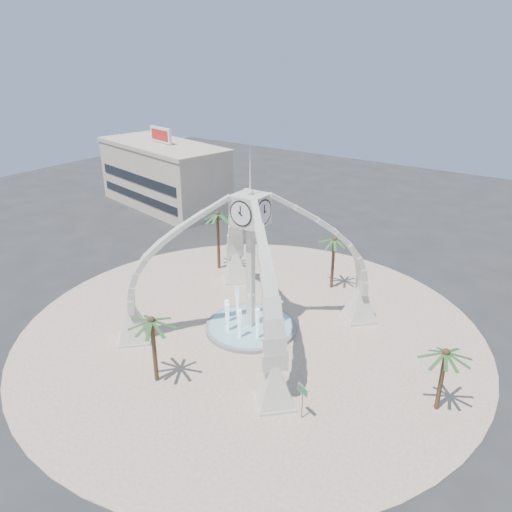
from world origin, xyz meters
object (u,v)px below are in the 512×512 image
Objects in this scene: palm_south at (151,321)px; street_sign at (303,394)px; fountain at (251,326)px; palm_west at (217,215)px; clock_tower at (251,262)px; palm_east at (446,353)px; palm_north at (334,240)px.

palm_south is 2.09× the size of street_sign.
palm_west is (-10.41, 8.41, 6.05)m from fountain.
clock_tower is 13.38m from palm_west.
palm_east is at bearing 62.95° from street_sign.
palm_south is at bearing -98.69° from clock_tower.
palm_west is at bearing 160.54° from palm_east.
palm_south reaches higher than street_sign.
palm_north is (2.04, 11.37, 4.98)m from fountain.
fountain is 2.86× the size of street_sign.
clock_tower is at bearing 176.16° from palm_east.
street_sign is at bearing -38.37° from palm_west.
clock_tower is 10.15m from palm_south.
palm_south is (-1.52, -9.94, -1.37)m from clock_tower.
clock_tower is at bearing 81.31° from palm_south.
fountain is at bearing 176.16° from palm_east.
clock_tower is 2.51× the size of palm_west.
palm_south is at bearing -144.28° from street_sign.
palm_north reaches higher than street_sign.
palm_north reaches higher than fountain.
palm_west is (-10.41, 8.41, -0.15)m from clock_tower.
street_sign is at bearing -37.75° from fountain.
fountain is 14.69m from palm_west.
palm_north is (2.04, 11.37, -1.23)m from clock_tower.
palm_south reaches higher than palm_east.
palm_west is 20.43m from palm_south.
palm_west is at bearing 141.08° from clock_tower.
palm_north reaches higher than palm_east.
palm_west is 25.64m from street_sign.
street_sign is (10.92, 2.66, -3.12)m from palm_south.
palm_east is 20.09m from palm_south.
palm_north is at bearing 79.80° from clock_tower.
palm_west reaches higher than palm_east.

